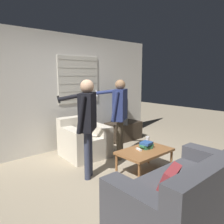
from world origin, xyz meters
TOP-DOWN VIEW (x-y plane):
  - ground_plane at (0.00, 0.00)m, footprint 16.00×16.00m
  - wall_back at (0.01, 2.03)m, footprint 5.20×0.08m
  - couch_blue at (-0.23, -1.21)m, footprint 1.81×0.95m
  - armchair_beige at (0.03, 1.31)m, footprint 0.88×0.89m
  - coffee_table at (0.31, -0.09)m, footprint 0.92×0.57m
  - tv_stand at (1.47, 1.60)m, footprint 0.88×0.54m
  - tv at (1.46, 1.60)m, footprint 0.68×0.69m
  - person_left_standing at (-0.47, 0.45)m, footprint 0.51×0.82m
  - person_right_standing at (0.47, 0.70)m, footprint 0.54×0.83m
  - book_stack at (0.40, -0.05)m, footprint 0.25×0.19m
  - soda_can at (0.64, 0.13)m, footprint 0.07×0.07m
  - spare_remote at (0.24, -0.01)m, footprint 0.08×0.14m
  - floor_fan at (0.67, 1.39)m, footprint 0.31×0.20m

SIDE VIEW (x-z plane):
  - ground_plane at x=0.00m, z-range 0.00..0.00m
  - floor_fan at x=0.67m, z-range -0.01..0.38m
  - tv_stand at x=1.47m, z-range 0.00..0.45m
  - couch_blue at x=-0.23m, z-range -0.11..0.73m
  - armchair_beige at x=0.03m, z-range -0.07..0.72m
  - coffee_table at x=0.31m, z-range 0.17..0.59m
  - spare_remote at x=0.24m, z-range 0.42..0.44m
  - book_stack at x=0.40m, z-range 0.42..0.54m
  - soda_can at x=0.64m, z-range 0.42..0.55m
  - tv at x=1.46m, z-range 0.45..1.08m
  - person_right_standing at x=0.47m, z-range 0.21..1.78m
  - person_left_standing at x=-0.47m, z-range 0.21..1.81m
  - wall_back at x=0.01m, z-range 0.01..2.56m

